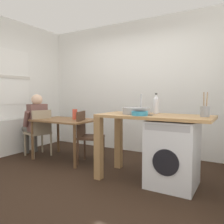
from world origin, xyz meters
The scene contains 16 objects.
ground_plane centered at (0.00, 0.00, 0.00)m, with size 5.46×5.46×0.00m, color black.
wall_back centered at (0.00, 1.75, 1.35)m, with size 4.60×0.10×2.70m, color white.
radiator centered at (-2.02, 0.30, 0.35)m, with size 0.10×0.80×0.70m, color white.
dining_table centered at (-0.86, 0.53, 0.64)m, with size 1.10×0.76×0.74m.
chair_person_seat centered at (-1.40, 0.42, 0.51)m, with size 0.49×0.49×0.90m.
chair_opposite centered at (-0.38, 0.56, 0.51)m, with size 0.51×0.51×0.90m.
seated_person centered at (-1.56, 0.46, 0.67)m, with size 0.55×0.54×1.20m.
kitchen_counter centered at (0.72, 0.31, 0.76)m, with size 1.50×0.68×0.92m.
washing_machine centered at (1.19, 0.31, 0.43)m, with size 0.60×0.61×0.86m.
sink_basin centered at (0.67, 0.31, 0.97)m, with size 0.38×0.38×0.09m, color #9EA0A5.
tap centered at (0.67, 0.49, 1.06)m, with size 0.02×0.02×0.28m, color #B2B2B7.
bottle_tall_green centered at (0.89, 0.52, 1.05)m, with size 0.08×0.08×0.29m.
mixing_bowl centered at (0.81, 0.11, 0.95)m, with size 0.21×0.21×0.06m.
utensil_crock centered at (1.56, 0.36, 0.99)m, with size 0.11×0.11×0.30m.
vase centered at (-0.71, 0.63, 0.83)m, with size 0.09×0.09×0.19m, color #D84C38.
scissors centered at (0.88, 0.21, 0.92)m, with size 0.15×0.06×0.01m.
Camera 1 is at (1.96, -2.54, 1.18)m, focal length 35.87 mm.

